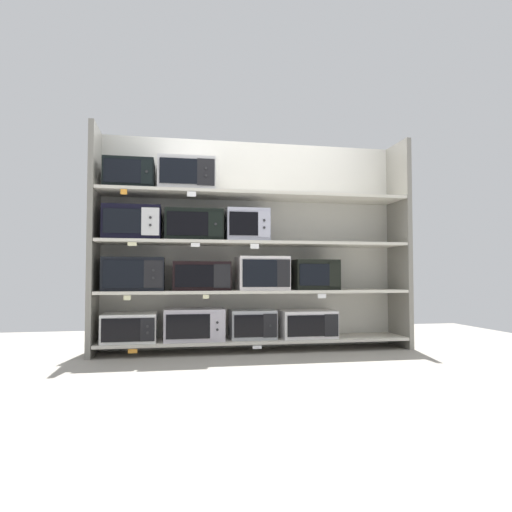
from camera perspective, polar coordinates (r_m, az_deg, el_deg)
The scene contains 31 objects.
ground at distance 3.65m, azimuth 2.93°, elevation -14.49°, with size 7.07×6.00×0.02m, color gray.
back_panel at distance 4.81m, azimuth -0.54°, elevation 1.55°, with size 3.27×0.04×2.18m, color beige.
upright_left at distance 4.55m, azimuth -19.81°, elevation 1.94°, with size 0.05×0.46×2.18m, color gray.
upright_right at distance 5.08m, azimuth 17.64°, elevation 1.45°, with size 0.05×0.46×2.18m, color gray.
shelf_0 at distance 4.59m, azimuth -0.00°, elevation -10.54°, with size 3.07×0.46×0.03m, color beige.
microwave_0 at distance 4.52m, azimuth -15.66°, elevation -8.68°, with size 0.50×0.42×0.27m.
microwave_1 at distance 4.50m, azimuth -7.84°, elevation -8.52°, with size 0.58×0.41×0.31m.
microwave_2 at distance 4.56m, azimuth -0.46°, elevation -8.60°, with size 0.45×0.34×0.29m.
microwave_3 at distance 4.70m, azimuth 6.44°, elevation -8.49°, with size 0.55×0.39×0.27m.
price_tag_0 at distance 4.31m, azimuth -15.31°, elevation -11.51°, with size 0.08×0.00×0.04m, color orange.
price_tag_1 at distance 4.36m, azimuth 0.15°, elevation -11.44°, with size 0.09×0.00×0.03m, color white.
shelf_1 at distance 4.55m, azimuth -0.00°, elevation -4.49°, with size 3.07×0.46×0.03m, color beige.
microwave_4 at distance 4.49m, azimuth -15.14°, elevation -2.21°, with size 0.57×0.39×0.32m.
microwave_5 at distance 4.48m, azimuth -6.92°, elevation -2.51°, with size 0.56×0.34×0.28m.
microwave_6 at distance 4.56m, azimuth 0.74°, elevation -2.20°, with size 0.50×0.42×0.33m.
microwave_7 at distance 4.70m, azimuth 7.39°, elevation -2.36°, with size 0.45×0.35×0.31m.
price_tag_2 at distance 4.26m, azimuth -15.96°, elevation -5.09°, with size 0.06×0.00×0.04m, color beige.
price_tag_3 at distance 4.25m, azimuth -6.33°, elevation -5.13°, with size 0.06×0.00×0.04m, color beige.
price_tag_4 at distance 4.48m, azimuth 8.32°, elevation -5.03°, with size 0.08×0.00×0.04m, color white.
shelf_2 at distance 4.56m, azimuth -0.00°, elevation 1.59°, with size 3.07×0.46×0.03m, color beige.
microwave_8 at distance 4.52m, azimuth -15.30°, elevation 3.98°, with size 0.53×0.43×0.32m.
microwave_9 at distance 4.50m, azimuth -7.88°, elevation 3.79°, with size 0.56×0.40×0.30m.
microwave_10 at distance 4.56m, azimuth -1.23°, elevation 3.82°, with size 0.42×0.39×0.32m.
price_tag_5 at distance 4.26m, azimuth -15.36°, elevation 1.47°, with size 0.08×0.00×0.03m, color beige.
price_tag_6 at distance 4.25m, azimuth -7.66°, elevation 1.40°, with size 0.08×0.00×0.04m, color white.
price_tag_7 at distance 4.32m, azimuth -0.17°, elevation 1.24°, with size 0.08×0.00×0.05m, color white.
shelf_3 at distance 4.62m, azimuth -0.00°, elevation 7.59°, with size 3.07×0.46×0.03m, color beige.
microwave_11 at distance 4.59m, azimuth -15.66°, elevation 9.75°, with size 0.47×0.41×0.28m.
microwave_12 at distance 4.58m, azimuth -8.81°, elevation 9.95°, with size 0.55×0.43×0.32m.
price_tag_8 at distance 4.33m, azimuth -16.34°, elevation 7.79°, with size 0.06×0.00×0.05m, color orange.
price_tag_9 at distance 4.31m, azimuth -8.14°, elevation 7.75°, with size 0.08×0.00×0.05m, color white.
Camera 1 is at (-0.82, -4.47, 0.75)m, focal length 31.70 mm.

